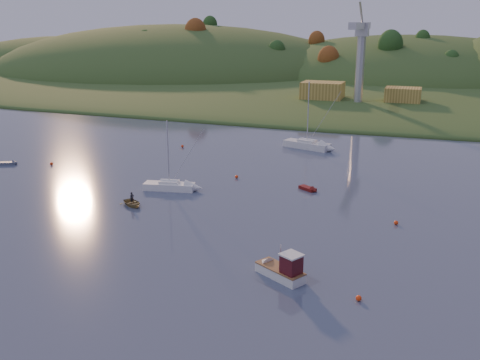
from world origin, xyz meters
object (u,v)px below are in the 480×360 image
(fishing_boat, at_px, (277,268))
(canoe, at_px, (132,203))
(sailboat_far, at_px, (307,144))
(grey_dinghy, at_px, (11,163))
(sailboat_near, at_px, (169,185))
(red_tender, at_px, (311,189))

(fishing_boat, height_order, canoe, fishing_boat)
(sailboat_far, height_order, grey_dinghy, sailboat_far)
(fishing_boat, bearing_deg, grey_dinghy, 5.13)
(sailboat_far, bearing_deg, fishing_boat, -62.93)
(fishing_boat, xyz_separation_m, sailboat_near, (-21.57, 20.62, -0.16))
(grey_dinghy, bearing_deg, fishing_boat, -53.15)
(sailboat_far, relative_size, red_tender, 3.90)
(fishing_boat, relative_size, red_tender, 1.88)
(sailboat_near, height_order, red_tender, sailboat_near)
(sailboat_near, bearing_deg, canoe, -110.80)
(fishing_boat, relative_size, sailboat_far, 0.48)
(canoe, bearing_deg, sailboat_far, 13.92)
(canoe, distance_m, grey_dinghy, 31.93)
(red_tender, xyz_separation_m, grey_dinghy, (-50.06, -2.36, 0.00))
(fishing_boat, relative_size, sailboat_near, 0.60)
(sailboat_near, height_order, canoe, sailboat_near)
(sailboat_far, bearing_deg, canoe, -92.02)
(red_tender, height_order, grey_dinghy, grey_dinghy)
(fishing_boat, relative_size, grey_dinghy, 1.95)
(sailboat_near, distance_m, canoe, 7.89)
(sailboat_near, height_order, grey_dinghy, sailboat_near)
(red_tender, bearing_deg, sailboat_near, -128.67)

